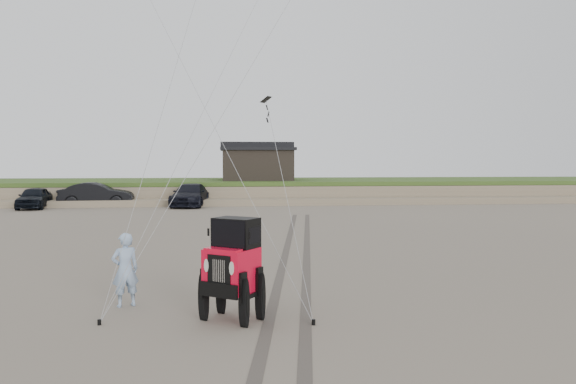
% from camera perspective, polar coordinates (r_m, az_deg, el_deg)
% --- Properties ---
extents(ground, '(160.00, 160.00, 0.00)m').
position_cam_1_polar(ground, '(12.89, -3.94, -12.42)').
color(ground, '#6B6054').
rests_on(ground, ground).
extents(dune_ridge, '(160.00, 14.25, 1.73)m').
position_cam_1_polar(dune_ridge, '(49.98, -5.45, 0.20)').
color(dune_ridge, '#7A6B54').
rests_on(dune_ridge, ground).
extents(cabin, '(6.40, 5.40, 3.35)m').
position_cam_1_polar(cabin, '(49.47, -3.14, 2.97)').
color(cabin, black).
rests_on(cabin, dune_ridge).
extents(truck_a, '(2.23, 4.72, 1.56)m').
position_cam_1_polar(truck_a, '(44.32, -24.37, -0.52)').
color(truck_a, black).
rests_on(truck_a, ground).
extents(truck_b, '(5.53, 2.23, 1.79)m').
position_cam_1_polar(truck_b, '(44.69, -18.88, -0.24)').
color(truck_b, black).
rests_on(truck_b, ground).
extents(truck_c, '(3.05, 6.05, 1.69)m').
position_cam_1_polar(truck_c, '(42.96, -9.89, -0.31)').
color(truck_c, black).
rests_on(truck_c, ground).
extents(jeep, '(4.43, 5.10, 1.78)m').
position_cam_1_polar(jeep, '(12.35, -5.72, -8.87)').
color(jeep, red).
rests_on(jeep, ground).
extents(man, '(0.76, 0.65, 1.77)m').
position_cam_1_polar(man, '(13.98, -16.22, -7.59)').
color(man, '#82A7C8').
rests_on(man, ground).
extents(stake_main, '(0.08, 0.08, 0.12)m').
position_cam_1_polar(stake_main, '(12.80, -18.62, -12.42)').
color(stake_main, black).
rests_on(stake_main, ground).
extents(stake_aux, '(0.08, 0.08, 0.12)m').
position_cam_1_polar(stake_aux, '(12.17, 2.61, -13.07)').
color(stake_aux, black).
rests_on(stake_aux, ground).
extents(tire_tracks, '(5.22, 29.74, 0.01)m').
position_cam_1_polar(tire_tracks, '(20.84, 0.82, -6.35)').
color(tire_tracks, '#4C443D').
rests_on(tire_tracks, ground).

